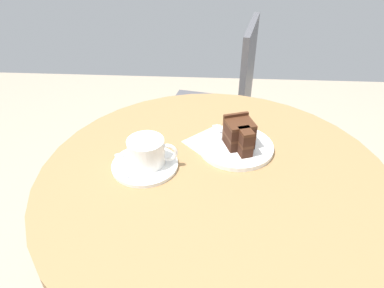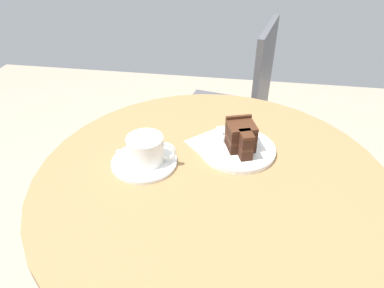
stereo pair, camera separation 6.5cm
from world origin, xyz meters
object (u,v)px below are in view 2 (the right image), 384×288
Objects in this scene: fork at (222,138)px; cafe_chair at (240,103)px; saucer at (144,162)px; cake_slice at (241,137)px; cake_plate at (237,149)px; napkin at (220,144)px; teaspoon at (122,158)px; coffee_cup at (146,149)px.

cafe_chair reaches higher than fork.
cake_slice is (0.23, 0.08, 0.04)m from saucer.
saucer is 0.18× the size of cafe_chair.
saucer is 0.82m from cafe_chair.
cake_slice reaches higher than saucer.
napkin is (-0.05, 0.02, -0.00)m from cake_plate.
cake_slice is 0.12× the size of cafe_chair.
cake_plate is 1.29× the size of fork.
napkin is 0.21× the size of cafe_chair.
napkin is at bearing 153.63° from cake_plate.
teaspoon is 0.95× the size of cake_slice.
teaspoon is 0.51× the size of cake_plate.
napkin is (0.18, 0.11, -0.00)m from saucer.
fork is at bearing 7.85° from cafe_chair.
teaspoon is 0.30m from cake_slice.
cafe_chair reaches higher than saucer.
cake_plate is 1.05× the size of napkin.
coffee_cup reaches higher than saucer.
napkin is at bearing 32.23° from coffee_cup.
fork is at bearing 33.49° from saucer.
teaspoon is 0.65× the size of fork.
cake_slice is (0.01, -0.00, 0.04)m from cake_plate.
cake_slice reaches higher than napkin.
cake_plate is 0.04m from cake_slice.
coffee_cup is 0.82m from cafe_chair.
cafe_chair reaches higher than cake_plate.
napkin is at bearing 32.09° from saucer.
fork reaches higher than cake_plate.
coffee_cup reaches higher than cake_plate.
coffee_cup is (0.01, 0.00, 0.04)m from saucer.
teaspoon is at bearing -162.50° from cake_plate.
cake_slice reaches higher than teaspoon.
saucer is at bearing -159.95° from cake_slice.
cake_slice reaches higher than fork.
cake_slice is (0.29, 0.08, 0.04)m from teaspoon.
cake_slice is at bearing -98.83° from teaspoon.
cake_slice is at bearing -28.44° from cake_plate.
cafe_chair is (0.04, 0.65, -0.22)m from napkin.
saucer is 0.25m from cake_slice.
saucer is 0.04m from coffee_cup.
coffee_cup is at bearing 28.52° from saucer.
saucer reaches higher than napkin.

